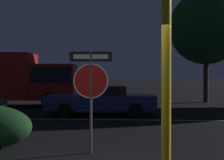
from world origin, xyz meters
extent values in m
cube|color=gold|center=(0.00, 7.36, 0.00)|extent=(38.40, 0.12, 0.01)
cylinder|color=#4C4C51|center=(-0.29, 2.14, 1.13)|extent=(0.06, 0.06, 2.26)
cylinder|color=white|center=(-0.29, 2.14, 1.62)|extent=(0.79, 0.06, 0.79)
cylinder|color=#B71414|center=(-0.29, 2.14, 1.62)|extent=(0.73, 0.06, 0.73)
cube|color=black|center=(-0.29, 2.14, 2.17)|extent=(0.95, 0.08, 0.22)
cube|color=white|center=(-0.29, 2.14, 2.17)|extent=(0.78, 0.08, 0.10)
cylinder|color=yellow|center=(1.15, -0.11, 1.79)|extent=(0.14, 0.14, 3.59)
sphere|color=#F4EFCC|center=(-4.08, 6.33, 0.59)|extent=(0.14, 0.14, 0.14)
cube|color=navy|center=(-0.76, 8.76, 0.59)|extent=(4.81, 2.23, 0.58)
cube|color=black|center=(-0.62, 8.77, 1.08)|extent=(1.99, 1.76, 0.41)
cylinder|color=black|center=(-2.14, 7.75, 0.30)|extent=(0.61, 0.25, 0.60)
cylinder|color=black|center=(-2.28, 9.55, 0.30)|extent=(0.61, 0.25, 0.60)
cylinder|color=black|center=(0.75, 7.97, 0.30)|extent=(0.61, 0.25, 0.60)
cylinder|color=black|center=(0.61, 9.77, 0.30)|extent=(0.61, 0.25, 0.60)
sphere|color=#F4EFCC|center=(-3.08, 8.00, 0.62)|extent=(0.14, 0.14, 0.14)
sphere|color=#F4EFCC|center=(-3.17, 9.16, 0.62)|extent=(0.14, 0.14, 0.14)
cube|color=maroon|center=(-3.79, 12.55, 1.37)|extent=(2.56, 2.45, 1.95)
cube|color=black|center=(-3.79, 12.55, 1.76)|extent=(2.32, 2.48, 0.86)
cylinder|color=black|center=(-3.94, 13.70, 0.42)|extent=(0.86, 0.34, 0.84)
cylinder|color=black|center=(-3.76, 11.38, 0.42)|extent=(0.86, 0.34, 0.84)
cylinder|color=#422D1E|center=(5.30, 15.44, 1.54)|extent=(0.32, 0.32, 3.08)
sphere|color=#19471E|center=(5.30, 15.44, 4.78)|extent=(4.72, 4.72, 4.72)
camera|label=1|loc=(0.66, -4.80, 1.76)|focal=50.00mm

